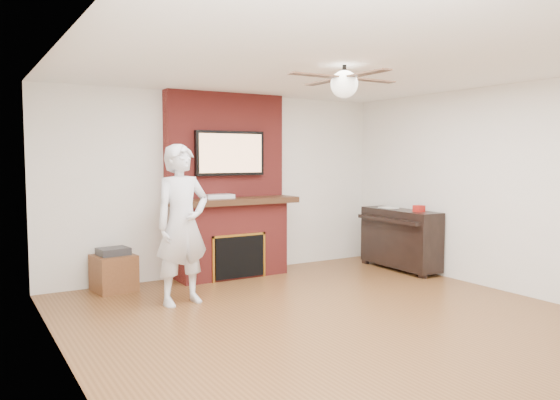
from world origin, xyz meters
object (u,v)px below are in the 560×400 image
fireplace (229,204)px  side_table (114,271)px  piano (400,237)px  person (182,225)px

fireplace → side_table: 1.76m
fireplace → piano: fireplace is taller
fireplace → piano: bearing=-21.8°
side_table → person: bearing=-70.1°
person → side_table: 1.28m
person → side_table: (-0.52, 0.98, -0.64)m
fireplace → person: 1.50m
side_table → piano: 3.97m
side_table → piano: bearing=-20.2°
person → piano: 3.39m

